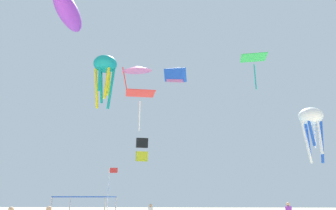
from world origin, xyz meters
TOP-DOWN VIEW (x-y plane):
  - canopy_tent at (-5.28, 5.63)m, footprint 3.21×3.10m
  - banner_flag at (-4.29, 7.45)m, footprint 0.61×0.06m
  - kite_diamond_green at (5.38, 3.80)m, footprint 1.79×1.79m
  - kite_octopus_teal at (-8.20, 18.76)m, footprint 3.68×3.68m
  - kite_inflatable_purple at (-7.33, 4.63)m, footprint 2.01×5.04m
  - kite_box_black at (-4.71, 27.50)m, footprint 1.87×2.00m
  - kite_delta_pink at (-3.76, 14.77)m, footprint 3.65×3.69m
  - kite_parafoil_blue at (-0.01, 21.89)m, footprint 3.00×5.52m
  - kite_diamond_red at (-2.38, 7.81)m, footprint 2.55×2.55m
  - kite_octopus_white at (13.38, 15.19)m, footprint 3.16×3.16m

SIDE VIEW (x-z plane):
  - canopy_tent at x=-5.28m, z-range 0.99..3.18m
  - banner_flag at x=-4.29m, z-range 0.39..4.50m
  - kite_box_black at x=-4.71m, z-range 6.72..10.09m
  - kite_octopus_white at x=13.38m, z-range 6.74..12.12m
  - kite_diamond_red at x=-2.38m, z-range 8.06..11.12m
  - kite_diamond_green at x=5.38m, z-range 9.41..11.67m
  - kite_delta_pink at x=-3.76m, z-range 13.60..16.20m
  - kite_inflatable_purple at x=-7.33m, z-range 13.95..15.95m
  - kite_octopus_teal at x=-8.20m, z-range 13.71..20.25m
  - kite_parafoil_blue at x=-0.01m, z-range 15.23..18.82m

